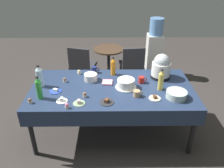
{
  "coord_description": "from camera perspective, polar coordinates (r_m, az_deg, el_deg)",
  "views": [
    {
      "loc": [
        -0.03,
        -2.65,
        2.3
      ],
      "look_at": [
        0.0,
        0.0,
        0.8
      ],
      "focal_mm": 36.18,
      "sensor_mm": 36.0,
      "label": 1
    }
  ],
  "objects": [
    {
      "name": "ground",
      "position": [
        3.51,
        -0.0,
        -11.45
      ],
      "size": [
        9.0,
        9.0,
        0.0
      ],
      "primitive_type": "plane",
      "color": "#383330"
    },
    {
      "name": "potluck_table",
      "position": [
        3.1,
        -0.0,
        -1.8
      ],
      "size": [
        2.2,
        1.1,
        0.75
      ],
      "color": "navy",
      "rests_on": "ground"
    },
    {
      "name": "frosted_layer_cake",
      "position": [
        3.04,
        3.55,
        0.09
      ],
      "size": [
        0.29,
        0.29,
        0.13
      ],
      "color": "silver",
      "rests_on": "potluck_table"
    },
    {
      "name": "slow_cooker",
      "position": [
        3.33,
        12.33,
        4.28
      ],
      "size": [
        0.28,
        0.28,
        0.36
      ],
      "color": "black",
      "rests_on": "potluck_table"
    },
    {
      "name": "glass_salad_bowl",
      "position": [
        2.94,
        15.97,
        -2.53
      ],
      "size": [
        0.26,
        0.26,
        0.09
      ],
      "primitive_type": "cylinder",
      "color": "#B2C6BC",
      "rests_on": "potluck_table"
    },
    {
      "name": "ceramic_snack_bowl",
      "position": [
        3.24,
        -5.41,
        1.74
      ],
      "size": [
        0.19,
        0.19,
        0.1
      ],
      "primitive_type": "cylinder",
      "color": "silver",
      "rests_on": "potluck_table"
    },
    {
      "name": "dessert_plate_sage",
      "position": [
        2.76,
        -8.33,
        -4.71
      ],
      "size": [
        0.15,
        0.15,
        0.05
      ],
      "color": "#8CA87F",
      "rests_on": "potluck_table"
    },
    {
      "name": "dessert_plate_cobalt",
      "position": [
        3.06,
        -14.08,
        -1.68
      ],
      "size": [
        0.16,
        0.16,
        0.04
      ],
      "color": "#2D4CB2",
      "rests_on": "potluck_table"
    },
    {
      "name": "dessert_plate_charcoal",
      "position": [
        2.75,
        -1.34,
        -4.49
      ],
      "size": [
        0.17,
        0.17,
        0.05
      ],
      "color": "#2D2D33",
      "rests_on": "potluck_table"
    },
    {
      "name": "dessert_plate_white",
      "position": [
        2.84,
        -12.56,
        -4.08
      ],
      "size": [
        0.14,
        0.14,
        0.05
      ],
      "color": "white",
      "rests_on": "potluck_table"
    },
    {
      "name": "dessert_plate_cream",
      "position": [
        2.88,
        10.73,
        -3.45
      ],
      "size": [
        0.15,
        0.15,
        0.04
      ],
      "color": "beige",
      "rests_on": "potluck_table"
    },
    {
      "name": "cupcake_lemon",
      "position": [
        3.25,
        -11.86,
        1.01
      ],
      "size": [
        0.05,
        0.05,
        0.07
      ],
      "color": "beige",
      "rests_on": "potluck_table"
    },
    {
      "name": "cupcake_mint",
      "position": [
        3.44,
        -8.35,
        3.0
      ],
      "size": [
        0.05,
        0.05,
        0.07
      ],
      "color": "beige",
      "rests_on": "potluck_table"
    },
    {
      "name": "cupcake_rose",
      "position": [
        2.91,
        -20.01,
        -4.0
      ],
      "size": [
        0.05,
        0.05,
        0.07
      ],
      "color": "beige",
      "rests_on": "potluck_table"
    },
    {
      "name": "cupcake_berry",
      "position": [
        2.7,
        -11.32,
        -5.41
      ],
      "size": [
        0.05,
        0.05,
        0.07
      ],
      "color": "beige",
      "rests_on": "potluck_table"
    },
    {
      "name": "cupcake_cocoa",
      "position": [
        2.87,
        -6.93,
        -2.72
      ],
      "size": [
        0.05,
        0.05,
        0.07
      ],
      "color": "beige",
      "rests_on": "potluck_table"
    },
    {
      "name": "soda_bottle_ginger_ale",
      "position": [
        3.02,
        12.28,
        0.93
      ],
      "size": [
        0.07,
        0.07,
        0.3
      ],
      "color": "gold",
      "rests_on": "potluck_table"
    },
    {
      "name": "soda_bottle_water",
      "position": [
        3.18,
        -17.82,
        1.77
      ],
      "size": [
        0.09,
        0.09,
        0.31
      ],
      "color": "silver",
      "rests_on": "potluck_table"
    },
    {
      "name": "soda_bottle_lime_soda",
      "position": [
        2.9,
        -17.99,
        -1.08
      ],
      "size": [
        0.07,
        0.07,
        0.31
      ],
      "color": "green",
      "rests_on": "potluck_table"
    },
    {
      "name": "soda_bottle_orange_juice",
      "position": [
        3.35,
        0.28,
        4.41
      ],
      "size": [
        0.07,
        0.07,
        0.28
      ],
      "color": "orange",
      "rests_on": "potluck_table"
    },
    {
      "name": "coffee_mug_red",
      "position": [
        3.19,
        7.47,
        1.07
      ],
      "size": [
        0.12,
        0.08,
        0.09
      ],
      "color": "#B2231E",
      "rests_on": "potluck_table"
    },
    {
      "name": "coffee_mug_tan",
      "position": [
        2.87,
        6.29,
        -2.37
      ],
      "size": [
        0.13,
        0.09,
        0.08
      ],
      "color": "tan",
      "rests_on": "potluck_table"
    },
    {
      "name": "coffee_mug_navy",
      "position": [
        3.46,
        -4.47,
        3.65
      ],
      "size": [
        0.12,
        0.08,
        0.1
      ],
      "color": "navy",
      "rests_on": "potluck_table"
    },
    {
      "name": "paper_napkin_stack",
      "position": [
        3.16,
        -1.2,
        0.39
      ],
      "size": [
        0.15,
        0.15,
        0.02
      ],
      "primitive_type": "cube",
      "rotation": [
        0.0,
        0.0,
        -0.07
      ],
      "color": "pink",
      "rests_on": "potluck_table"
    },
    {
      "name": "maroon_chair_left",
      "position": [
        4.43,
        -7.64,
        5.09
      ],
      "size": [
        0.54,
        0.54,
        0.85
      ],
      "color": "#333338",
      "rests_on": "ground"
    },
    {
      "name": "maroon_chair_right",
      "position": [
        4.41,
        5.12,
        5.16
      ],
      "size": [
        0.48,
        0.48,
        0.85
      ],
      "color": "#333338",
      "rests_on": "ground"
    },
    {
      "name": "round_cafe_table",
      "position": [
        4.59,
        -0.85,
        6.38
      ],
      "size": [
        0.6,
        0.6,
        0.72
      ],
      "color": "#473323",
      "rests_on": "ground"
    },
    {
      "name": "water_cooler",
      "position": [
        4.93,
        10.65,
        8.67
      ],
      "size": [
        0.32,
        0.32,
        1.24
      ],
      "color": "silver",
      "rests_on": "ground"
    }
  ]
}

